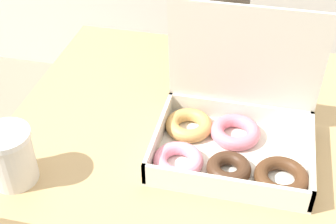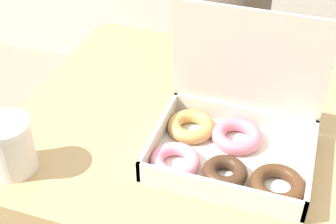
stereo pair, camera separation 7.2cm
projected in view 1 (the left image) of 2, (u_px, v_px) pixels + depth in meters
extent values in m
cube|color=tan|center=(189.00, 218.00, 1.32)|extent=(0.83, 0.74, 0.73)
cube|color=silver|center=(232.00, 156.00, 0.98)|extent=(0.32, 0.24, 0.01)
cube|color=silver|center=(159.00, 135.00, 1.00)|extent=(0.01, 0.24, 0.05)
cube|color=silver|center=(311.00, 158.00, 0.94)|extent=(0.01, 0.24, 0.05)
cube|color=silver|center=(225.00, 187.00, 0.88)|extent=(0.32, 0.01, 0.05)
cube|color=silver|center=(239.00, 112.00, 1.06)|extent=(0.32, 0.01, 0.05)
cube|color=silver|center=(245.00, 58.00, 0.96)|extent=(0.32, 0.03, 0.24)
torus|color=pink|center=(178.00, 161.00, 0.95)|extent=(0.14, 0.14, 0.03)
torus|color=tan|center=(189.00, 125.00, 1.04)|extent=(0.14, 0.14, 0.03)
torus|color=#422819|center=(229.00, 168.00, 0.93)|extent=(0.11, 0.11, 0.03)
torus|color=pink|center=(235.00, 132.00, 1.02)|extent=(0.12, 0.12, 0.03)
torus|color=#4C2D19|center=(281.00, 177.00, 0.91)|extent=(0.15, 0.15, 0.03)
cylinder|color=silver|center=(11.00, 159.00, 0.90)|extent=(0.09, 0.09, 0.11)
cylinder|color=white|center=(4.00, 136.00, 0.87)|extent=(0.10, 0.10, 0.01)
cylinder|color=#665B51|center=(210.00, 59.00, 1.73)|extent=(0.24, 0.24, 1.01)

